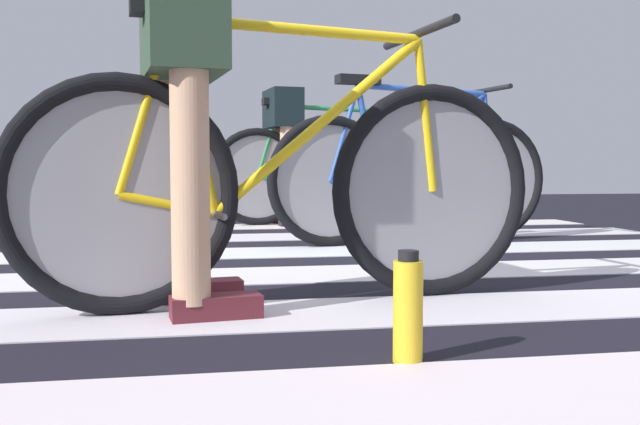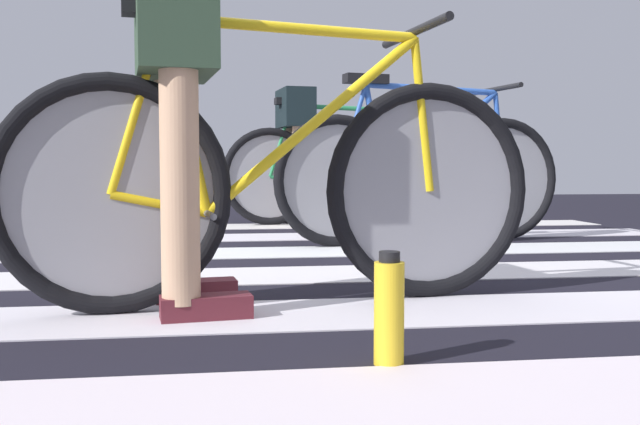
{
  "view_description": "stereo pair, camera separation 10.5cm",
  "coord_description": "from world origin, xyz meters",
  "px_view_note": "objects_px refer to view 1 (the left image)",
  "views": [
    {
      "loc": [
        -0.4,
        -3.03,
        0.47
      ],
      "look_at": [
        0.09,
        -0.29,
        0.28
      ],
      "focal_mm": 39.93,
      "sensor_mm": 36.0,
      "label": 1
    },
    {
      "loc": [
        -0.3,
        -3.03,
        0.47
      ],
      "look_at": [
        0.09,
        -0.29,
        0.28
      ],
      "focal_mm": 39.93,
      "sensor_mm": 36.0,
      "label": 2
    }
  ],
  "objects_px": {
    "bicycle_3_of_3": "(324,173)",
    "cyclist_3_of_3": "(284,138)",
    "water_bottle": "(408,309)",
    "bicycle_1_of_3": "(285,184)",
    "bicycle_2_of_3": "(414,176)",
    "cyclist_1_of_3": "(185,100)"
  },
  "relations": [
    {
      "from": "bicycle_1_of_3",
      "to": "bicycle_3_of_3",
      "type": "xyz_separation_m",
      "value": [
        0.68,
        3.05,
        0.0
      ]
    },
    {
      "from": "cyclist_3_of_3",
      "to": "bicycle_3_of_3",
      "type": "bearing_deg",
      "value": -0.0
    },
    {
      "from": "bicycle_3_of_3",
      "to": "water_bottle",
      "type": "bearing_deg",
      "value": -104.3
    },
    {
      "from": "cyclist_1_of_3",
      "to": "water_bottle",
      "type": "height_order",
      "value": "cyclist_1_of_3"
    },
    {
      "from": "bicycle_2_of_3",
      "to": "water_bottle",
      "type": "distance_m",
      "value": 2.47
    },
    {
      "from": "bicycle_1_of_3",
      "to": "bicycle_3_of_3",
      "type": "bearing_deg",
      "value": 69.6
    },
    {
      "from": "cyclist_1_of_3",
      "to": "bicycle_2_of_3",
      "type": "height_order",
      "value": "cyclist_1_of_3"
    },
    {
      "from": "bicycle_1_of_3",
      "to": "bicycle_3_of_3",
      "type": "relative_size",
      "value": 1.0
    },
    {
      "from": "bicycle_1_of_3",
      "to": "cyclist_1_of_3",
      "type": "relative_size",
      "value": 1.75
    },
    {
      "from": "cyclist_3_of_3",
      "to": "water_bottle",
      "type": "xyz_separation_m",
      "value": [
        -0.18,
        -3.71,
        -0.53
      ]
    },
    {
      "from": "bicycle_3_of_3",
      "to": "water_bottle",
      "type": "relative_size",
      "value": 6.81
    },
    {
      "from": "bicycle_1_of_3",
      "to": "cyclist_1_of_3",
      "type": "xyz_separation_m",
      "value": [
        -0.31,
        -0.04,
        0.26
      ]
    },
    {
      "from": "bicycle_2_of_3",
      "to": "bicycle_3_of_3",
      "type": "xyz_separation_m",
      "value": [
        -0.26,
        1.41,
        0.0
      ]
    },
    {
      "from": "bicycle_3_of_3",
      "to": "cyclist_3_of_3",
      "type": "xyz_separation_m",
      "value": [
        -0.31,
        -0.04,
        0.26
      ]
    },
    {
      "from": "bicycle_2_of_3",
      "to": "bicycle_3_of_3",
      "type": "distance_m",
      "value": 1.43
    },
    {
      "from": "bicycle_1_of_3",
      "to": "cyclist_3_of_3",
      "type": "bearing_deg",
      "value": 75.14
    },
    {
      "from": "bicycle_2_of_3",
      "to": "cyclist_3_of_3",
      "type": "bearing_deg",
      "value": 102.71
    },
    {
      "from": "bicycle_3_of_3",
      "to": "water_bottle",
      "type": "height_order",
      "value": "bicycle_3_of_3"
    },
    {
      "from": "bicycle_1_of_3",
      "to": "cyclist_3_of_3",
      "type": "height_order",
      "value": "cyclist_3_of_3"
    },
    {
      "from": "bicycle_3_of_3",
      "to": "bicycle_2_of_3",
      "type": "bearing_deg",
      "value": -86.27
    },
    {
      "from": "cyclist_1_of_3",
      "to": "bicycle_3_of_3",
      "type": "bearing_deg",
      "value": 64.46
    },
    {
      "from": "bicycle_1_of_3",
      "to": "cyclist_3_of_3",
      "type": "distance_m",
      "value": 3.05
    }
  ]
}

